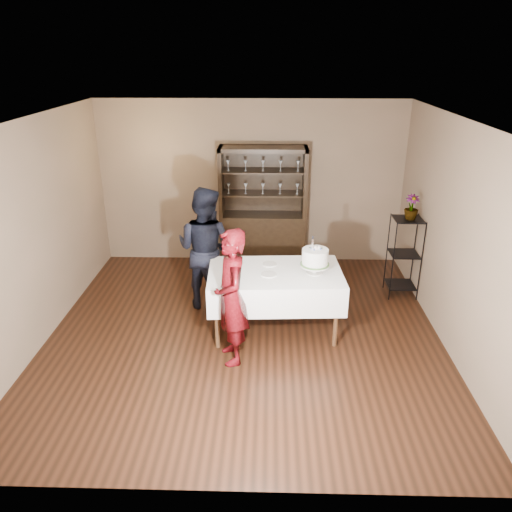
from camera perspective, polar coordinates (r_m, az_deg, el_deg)
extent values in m
plane|color=black|center=(6.55, -1.35, -8.82)|extent=(5.00, 5.00, 0.00)
plane|color=silver|center=(5.63, -1.60, 15.30)|extent=(5.00, 5.00, 0.00)
cube|color=brown|center=(8.34, -0.56, 8.31)|extent=(5.00, 0.02, 2.70)
cube|color=brown|center=(6.58, -23.78, 2.33)|extent=(0.02, 5.00, 2.70)
cube|color=brown|center=(6.34, 21.74, 1.92)|extent=(0.02, 5.00, 2.70)
cube|color=black|center=(8.36, 0.76, 1.87)|extent=(1.40, 0.48, 0.90)
cube|color=black|center=(8.28, 0.83, 8.90)|extent=(1.40, 0.03, 1.10)
cube|color=black|center=(7.95, 0.82, 12.16)|extent=(1.40, 0.48, 0.06)
cube|color=black|center=(8.11, 0.79, 7.16)|extent=(1.28, 0.42, 0.02)
cube|color=black|center=(8.02, 0.81, 9.70)|extent=(1.28, 0.42, 0.02)
cylinder|color=black|center=(7.37, 15.38, -0.69)|extent=(0.02, 0.02, 1.20)
cylinder|color=black|center=(7.48, 18.36, -0.71)|extent=(0.02, 0.02, 1.20)
cylinder|color=black|center=(7.73, 14.74, 0.49)|extent=(0.02, 0.02, 1.20)
cylinder|color=black|center=(7.83, 17.59, 0.45)|extent=(0.02, 0.02, 1.20)
cube|color=black|center=(7.78, 16.15, -3.16)|extent=(0.40, 0.40, 0.02)
cube|color=black|center=(7.58, 16.56, 0.25)|extent=(0.40, 0.40, 0.01)
cube|color=black|center=(7.41, 17.01, 4.04)|extent=(0.40, 0.40, 0.02)
cube|color=white|center=(6.33, 2.18, -3.37)|extent=(1.72, 1.11, 0.39)
cylinder|color=#472D1A|center=(6.09, -4.50, -7.19)|extent=(0.06, 0.06, 0.79)
cylinder|color=#472D1A|center=(6.18, 9.15, -6.96)|extent=(0.06, 0.06, 0.79)
cylinder|color=#472D1A|center=(6.80, -4.17, -3.80)|extent=(0.06, 0.06, 0.79)
cylinder|color=#472D1A|center=(6.88, 8.00, -3.65)|extent=(0.06, 0.06, 0.79)
imported|color=#330406|center=(5.67, -2.84, -4.75)|extent=(0.54, 0.68, 1.63)
imported|color=black|center=(6.91, -5.84, 0.86)|extent=(1.03, 0.93, 1.74)
cylinder|color=silver|center=(6.24, 6.68, -1.90)|extent=(0.20, 0.20, 0.01)
cylinder|color=silver|center=(6.22, 6.70, -1.53)|extent=(0.05, 0.05, 0.10)
cylinder|color=silver|center=(6.20, 6.72, -1.04)|extent=(0.36, 0.36, 0.02)
cylinder|color=#456F35|center=(6.19, 6.73, -0.90)|extent=(0.35, 0.35, 0.02)
cylinder|color=white|center=(6.16, 6.77, -0.12)|extent=(0.42, 0.42, 0.20)
sphere|color=#5466B5|center=(6.12, 7.10, 0.86)|extent=(0.02, 0.02, 0.02)
cube|color=silver|center=(6.07, 6.48, 1.31)|extent=(0.02, 0.02, 0.14)
cube|color=black|center=(6.04, 6.51, 2.06)|extent=(0.03, 0.02, 0.05)
cylinder|color=silver|center=(6.15, 1.47, -2.13)|extent=(0.20, 0.20, 0.01)
cylinder|color=silver|center=(6.44, 1.57, -0.94)|extent=(0.22, 0.22, 0.01)
imported|color=#456F35|center=(7.34, 17.36, 5.35)|extent=(0.21, 0.21, 0.35)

